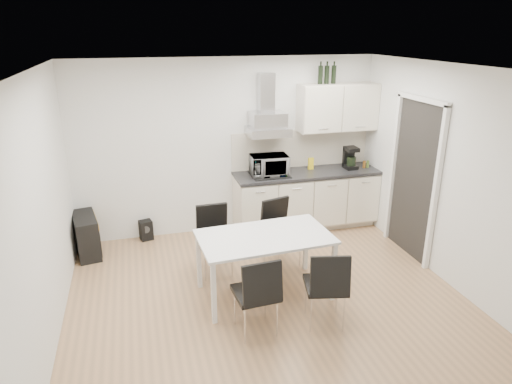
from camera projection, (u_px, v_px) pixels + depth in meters
ground at (265, 294)px, 5.40m from camera, size 4.50×4.50×0.00m
wall_back at (228, 147)px, 6.77m from camera, size 4.50×0.10×2.60m
wall_front at (347, 285)px, 3.14m from camera, size 4.50×0.10×2.60m
wall_left at (43, 212)px, 4.40m from camera, size 0.10×4.00×2.60m
wall_right at (444, 175)px, 5.51m from camera, size 0.10×4.00×2.60m
ceiling at (267, 68)px, 4.52m from camera, size 4.50×4.50×0.00m
doorway at (413, 181)px, 6.09m from camera, size 0.08×1.04×2.10m
kitchenette at (308, 176)px, 6.98m from camera, size 2.22×0.64×2.52m
dining_table at (265, 242)px, 5.20m from camera, size 1.54×0.94×0.75m
chair_far_left at (215, 241)px, 5.73m from camera, size 0.45×0.51×0.88m
chair_far_right at (282, 234)px, 5.94m from camera, size 0.56×0.60×0.88m
chair_near_left at (256, 294)px, 4.60m from camera, size 0.48×0.53×0.88m
chair_near_right at (325, 286)px, 4.74m from camera, size 0.54×0.58×0.88m
guitar_amp at (87, 235)px, 6.28m from camera, size 0.40×0.71×0.56m
floor_speaker at (146, 230)px, 6.76m from camera, size 0.21×0.20×0.30m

